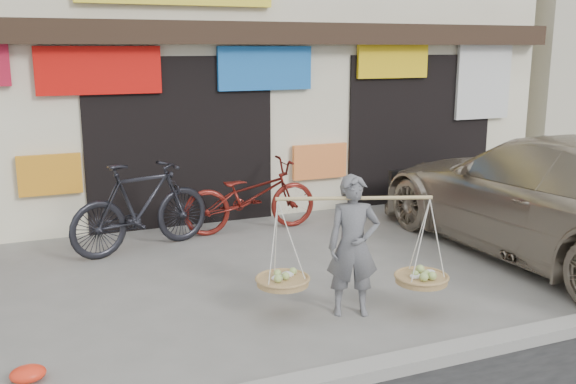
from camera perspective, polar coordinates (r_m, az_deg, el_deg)
name	(u,v)px	position (r m, az deg, el deg)	size (l,w,h in m)	color
ground	(258,301)	(7.44, -2.71, -9.65)	(70.00, 70.00, 0.00)	slate
kerb	(337,377)	(5.75, 4.40, -16.10)	(70.00, 0.25, 0.12)	gray
shophouse_block	(142,14)	(13.11, -12.86, 15.13)	(14.00, 6.32, 7.00)	beige
street_vendor	(353,252)	(6.89, 5.80, -5.32)	(1.97, 1.07, 1.53)	#5E5E63
bike_1	(141,206)	(9.27, -12.90, -1.26)	(0.60, 2.13, 1.28)	black
bike_2	(250,196)	(10.03, -3.37, -0.36)	(0.75, 2.14, 1.12)	#601610
suv	(554,196)	(9.46, 22.55, -0.33)	(2.47, 5.91, 1.71)	#AFA18D
red_bag	(28,374)	(6.19, -22.12, -14.74)	(0.31, 0.25, 0.14)	#F83117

